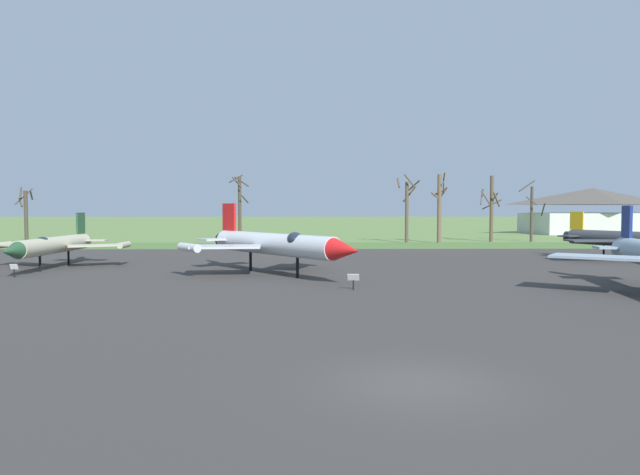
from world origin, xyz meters
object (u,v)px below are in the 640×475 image
jet_fighter_front_left (634,239)px  info_placard_front_right (353,280)px  jet_fighter_rear_center (53,245)px  jet_fighter_front_right (276,244)px  info_placard_rear_center (14,269)px  visitor_building (592,211)px

jet_fighter_front_left → info_placard_front_right: jet_fighter_front_left is taller
info_placard_front_right → jet_fighter_front_left: bearing=34.2°
info_placard_front_right → jet_fighter_rear_center: (-21.40, 11.70, 1.20)m
jet_fighter_front_left → info_placard_front_right: bearing=-145.8°
jet_fighter_front_right → info_placard_rear_center: jet_fighter_front_right is taller
jet_fighter_front_left → jet_fighter_front_right: size_ratio=0.93×
jet_fighter_rear_center → visitor_building: (69.42, 59.91, 2.29)m
jet_fighter_front_left → jet_fighter_rear_center: size_ratio=0.96×
jet_fighter_front_left → info_placard_front_right: 30.29m
jet_fighter_front_right → info_placard_rear_center: size_ratio=14.72×
jet_fighter_front_left → jet_fighter_front_right: 31.23m
info_placard_front_right → jet_fighter_rear_center: size_ratio=0.07×
visitor_building → jet_fighter_rear_center: bearing=-139.2°
jet_fighter_front_left → visitor_building: (22.98, 54.61, 2.17)m
jet_fighter_front_left → info_placard_rear_center: size_ratio=13.66×
info_placard_rear_center → jet_fighter_rear_center: bearing=89.2°
info_placard_front_right → jet_fighter_rear_center: 24.42m
info_placard_front_right → info_placard_rear_center: size_ratio=1.01×
jet_fighter_front_left → jet_fighter_rear_center: bearing=-173.5°
jet_fighter_rear_center → visitor_building: bearing=40.8°
jet_fighter_front_left → visitor_building: visitor_building is taller
jet_fighter_rear_center → info_placard_rear_center: bearing=-90.8°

